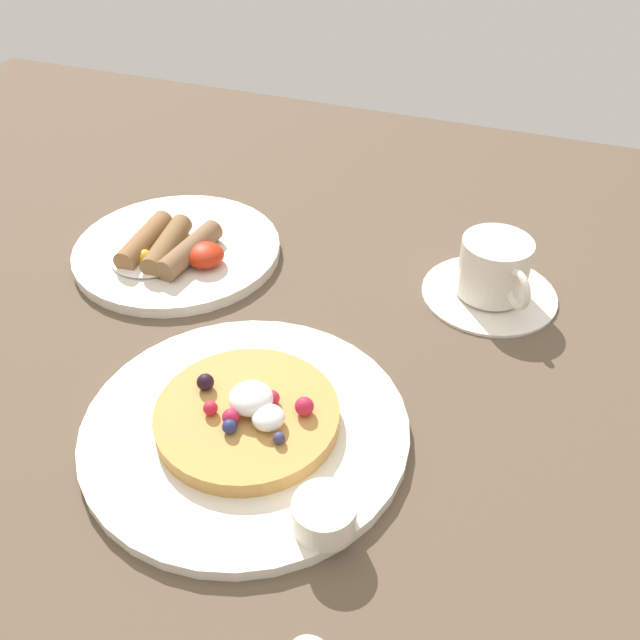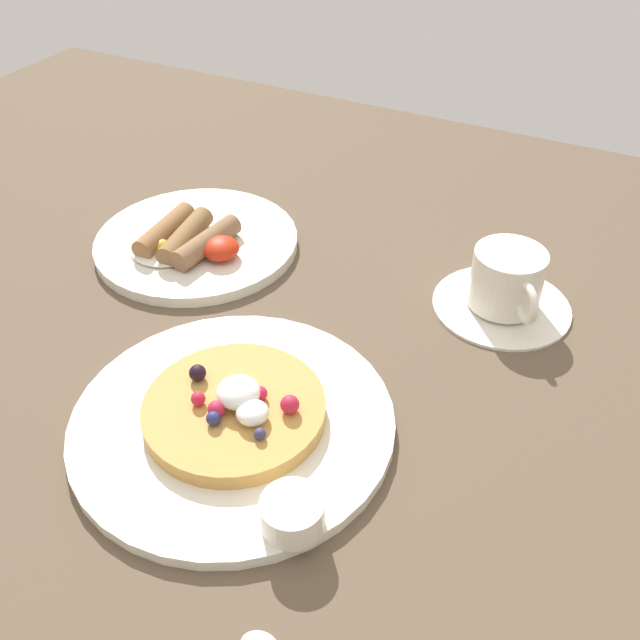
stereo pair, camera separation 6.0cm
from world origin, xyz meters
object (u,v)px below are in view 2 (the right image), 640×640
pancake_plate (233,422)px  syrup_ramekin (292,513)px  breakfast_plate (197,242)px  coffee_cup (508,278)px  coffee_saucer (501,305)px

pancake_plate → syrup_ramekin: (10.07, -7.27, 1.92)cm
pancake_plate → syrup_ramekin: size_ratio=5.84×
pancake_plate → breakfast_plate: size_ratio=1.18×
breakfast_plate → coffee_cup: size_ratio=2.56×
pancake_plate → breakfast_plate: 30.17cm
coffee_cup → coffee_saucer: bearing=128.2°
coffee_saucer → syrup_ramekin: bearing=-100.4°
coffee_saucer → coffee_cup: coffee_cup is taller
breakfast_plate → coffee_saucer: (36.27, 5.05, -0.33)cm
syrup_ramekin → coffee_cup: 35.66cm
pancake_plate → coffee_cup: 32.55cm
breakfast_plate → coffee_saucer: breakfast_plate is taller
syrup_ramekin → pancake_plate: bearing=144.2°
coffee_saucer → pancake_plate: bearing=-120.7°
breakfast_plate → coffee_cup: coffee_cup is taller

